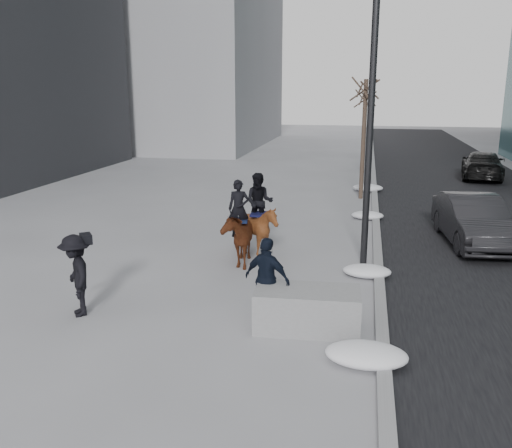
% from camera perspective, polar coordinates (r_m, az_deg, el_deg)
% --- Properties ---
extents(ground, '(120.00, 120.00, 0.00)m').
position_cam_1_polar(ground, '(12.44, -1.11, -8.05)').
color(ground, gray).
rests_on(ground, ground).
extents(road, '(8.00, 90.00, 0.01)m').
position_cam_1_polar(road, '(22.21, 22.80, 0.83)').
color(road, black).
rests_on(road, ground).
extents(curb, '(0.25, 90.00, 0.12)m').
position_cam_1_polar(curb, '(21.75, 12.44, 1.50)').
color(curb, gray).
rests_on(curb, ground).
extents(planter, '(2.13, 1.15, 0.83)m').
position_cam_1_polar(planter, '(10.95, 5.40, -8.95)').
color(planter, gray).
rests_on(planter, ground).
extents(car_near, '(2.02, 4.68, 1.50)m').
position_cam_1_polar(car_near, '(17.89, 21.91, 0.36)').
color(car_near, black).
rests_on(car_near, ground).
extents(car_far, '(2.73, 5.21, 1.44)m').
position_cam_1_polar(car_far, '(31.27, 22.71, 5.76)').
color(car_far, black).
rests_on(car_far, ground).
extents(tree_near, '(1.20, 1.20, 5.61)m').
position_cam_1_polar(tree_near, '(23.76, 11.26, 9.31)').
color(tree_near, '#33261E').
rests_on(tree_near, ground).
extents(tree_far, '(1.20, 1.20, 4.95)m').
position_cam_1_polar(tree_far, '(31.34, 11.36, 9.82)').
color(tree_far, '#372921').
rests_on(tree_far, ground).
extents(mounted_left, '(1.10, 1.89, 2.29)m').
position_cam_1_polar(mounted_left, '(14.78, -1.93, -0.94)').
color(mounted_left, '#501E10').
rests_on(mounted_left, ground).
extents(mounted_right, '(1.36, 1.51, 2.41)m').
position_cam_1_polar(mounted_right, '(15.23, 0.27, -0.04)').
color(mounted_right, '#4B250F').
rests_on(mounted_right, ground).
extents(feeder, '(1.11, 1.02, 1.75)m').
position_cam_1_polar(feeder, '(11.19, 1.19, -5.82)').
color(feeder, black).
rests_on(feeder, ground).
extents(camera_crew, '(1.20, 1.30, 1.75)m').
position_cam_1_polar(camera_crew, '(12.01, -18.39, -5.12)').
color(camera_crew, black).
rests_on(camera_crew, ground).
extents(lamppost, '(0.25, 1.05, 9.09)m').
position_cam_1_polar(lamppost, '(14.56, 12.18, 15.01)').
color(lamppost, black).
rests_on(lamppost, ground).
extents(snow_piles, '(1.44, 17.46, 0.37)m').
position_cam_1_polar(snow_piles, '(17.10, 11.64, -1.51)').
color(snow_piles, silver).
rests_on(snow_piles, ground).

